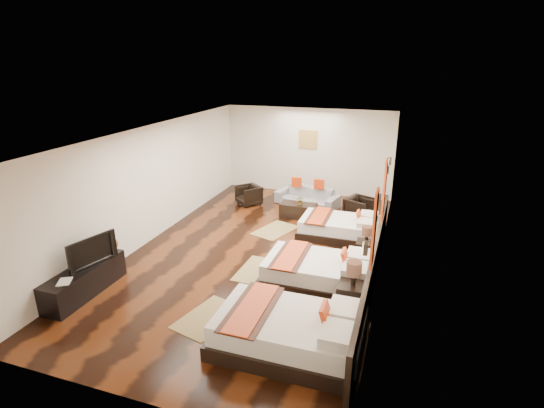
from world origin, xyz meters
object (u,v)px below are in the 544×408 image
(tv_console, at_px, (85,281))
(coffee_table, at_px, (298,210))
(nightstand_a, at_px, (352,295))
(armchair_left, at_px, (249,195))
(bed_far, at_px, (340,227))
(table_plant, at_px, (300,200))
(book, at_px, (58,283))
(tv, at_px, (89,250))
(armchair_right, at_px, (360,209))
(bed_mid, at_px, (320,272))
(bed_near, at_px, (291,332))
(figurine, at_px, (109,243))
(nightstand_b, at_px, (366,249))
(sofa, at_px, (307,197))

(tv_console, xyz_separation_m, coffee_table, (2.83, 5.22, -0.08))
(nightstand_a, height_order, armchair_left, nightstand_a)
(bed_far, relative_size, coffee_table, 1.99)
(table_plant, bearing_deg, book, -116.72)
(tv, distance_m, table_plant, 5.74)
(tv_console, bearing_deg, armchair_right, 51.08)
(book, bearing_deg, nightstand_a, 17.99)
(tv, xyz_separation_m, table_plant, (2.85, 4.97, -0.31))
(book, bearing_deg, bed_mid, 29.33)
(table_plant, bearing_deg, bed_far, -36.16)
(bed_mid, xyz_separation_m, coffee_table, (-1.37, 3.47, -0.08))
(bed_near, bearing_deg, table_plant, 103.41)
(bed_near, relative_size, armchair_left, 3.53)
(tv, height_order, coffee_table, tv)
(bed_near, xyz_separation_m, table_plant, (-1.30, 5.46, 0.22))
(figurine, bearing_deg, bed_near, -14.59)
(tv, bearing_deg, figurine, 19.74)
(bed_mid, relative_size, armchair_left, 3.27)
(bed_mid, bearing_deg, figurine, -167.07)
(nightstand_b, bearing_deg, bed_near, -102.35)
(bed_far, xyz_separation_m, sofa, (-1.37, 2.06, 0.02))
(bed_far, xyz_separation_m, table_plant, (-1.30, 0.95, 0.27))
(bed_far, relative_size, tv_console, 1.11)
(armchair_left, bearing_deg, bed_far, 12.39)
(bed_near, bearing_deg, tv, 173.32)
(bed_mid, xyz_separation_m, sofa, (-1.37, 4.52, -0.00))
(bed_mid, relative_size, table_plant, 8.31)
(nightstand_a, height_order, tv, tv)
(figurine, bearing_deg, table_plant, 56.41)
(bed_near, relative_size, figurine, 6.61)
(tv_console, relative_size, sofa, 0.93)
(nightstand_b, bearing_deg, armchair_right, 100.21)
(table_plant, bearing_deg, tv, -119.81)
(sofa, relative_size, armchair_right, 2.71)
(bed_mid, height_order, figurine, figurine)
(bed_mid, xyz_separation_m, nightstand_a, (0.75, -0.75, 0.07))
(armchair_right, bearing_deg, bed_mid, -161.42)
(nightstand_a, distance_m, nightstand_b, 2.10)
(figurine, xyz_separation_m, armchair_left, (1.10, 4.99, -0.43))
(nightstand_b, xyz_separation_m, coffee_table, (-2.12, 2.12, -0.09))
(bed_near, distance_m, tv_console, 4.21)
(book, xyz_separation_m, figurine, (0.00, 1.39, 0.16))
(bed_far, height_order, figurine, figurine)
(bed_mid, bearing_deg, bed_far, 90.05)
(armchair_left, height_order, table_plant, table_plant)
(coffee_table, bearing_deg, armchair_right, 11.86)
(bed_near, relative_size, bed_mid, 1.08)
(bed_far, distance_m, book, 6.39)
(sofa, height_order, table_plant, table_plant)
(bed_mid, bearing_deg, table_plant, 110.90)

